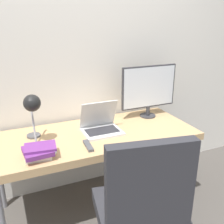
# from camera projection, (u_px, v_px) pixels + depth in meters

# --- Properties ---
(wall_back) EXTENTS (8.00, 0.05, 2.60)m
(wall_back) POSITION_uv_depth(u_px,v_px,m) (77.00, 54.00, 2.32)
(wall_back) COLOR silver
(wall_back) RESTS_ON ground_plane
(desk) EXTENTS (1.68, 0.71, 0.71)m
(desk) POSITION_uv_depth(u_px,v_px,m) (95.00, 140.00, 2.18)
(desk) COLOR tan
(desk) RESTS_ON ground_plane
(laptop) EXTENTS (0.31, 0.26, 0.26)m
(laptop) POSITION_uv_depth(u_px,v_px,m) (101.00, 126.00, 2.18)
(laptop) COLOR silver
(laptop) RESTS_ON desk
(monitor) EXTENTS (0.55, 0.15, 0.49)m
(monitor) POSITION_uv_depth(u_px,v_px,m) (149.00, 89.00, 2.44)
(monitor) COLOR #333338
(monitor) RESTS_ON desk
(desk_lamp) EXTENTS (0.12, 0.26, 0.39)m
(desk_lamp) POSITION_uv_depth(u_px,v_px,m) (32.00, 107.00, 1.89)
(desk_lamp) COLOR #4C4C51
(desk_lamp) RESTS_ON desk
(office_chair) EXTENTS (0.64, 0.64, 1.03)m
(office_chair) POSITION_uv_depth(u_px,v_px,m) (142.00, 204.00, 1.54)
(office_chair) COLOR black
(office_chair) RESTS_ON ground_plane
(book_stack) EXTENTS (0.23, 0.22, 0.09)m
(book_stack) POSITION_uv_depth(u_px,v_px,m) (38.00, 152.00, 1.78)
(book_stack) COLOR silver
(book_stack) RESTS_ON desk
(tv_remote) EXTENTS (0.05, 0.18, 0.02)m
(tv_remote) POSITION_uv_depth(u_px,v_px,m) (88.00, 146.00, 1.93)
(tv_remote) COLOR #4C4C51
(tv_remote) RESTS_ON desk
(game_controller) EXTENTS (0.14, 0.11, 0.04)m
(game_controller) POSITION_uv_depth(u_px,v_px,m) (47.00, 153.00, 1.81)
(game_controller) COLOR white
(game_controller) RESTS_ON desk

